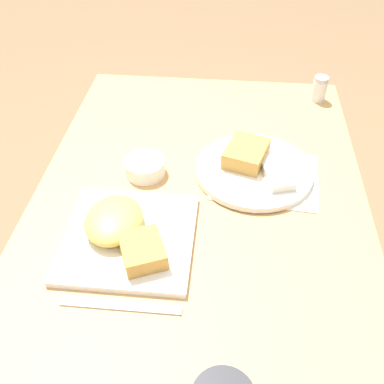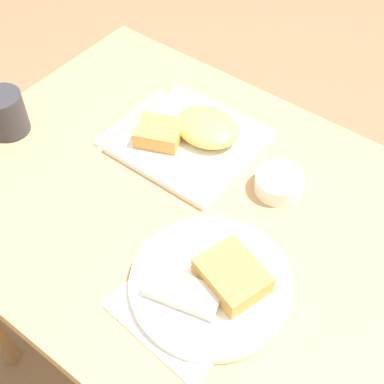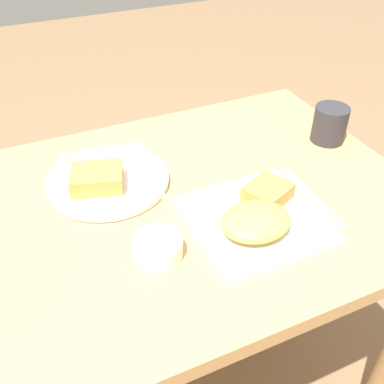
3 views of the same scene
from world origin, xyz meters
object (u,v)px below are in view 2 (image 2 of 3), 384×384
at_px(butter_knife, 130,117).
at_px(plate_oval_far, 214,282).
at_px(sauce_ramekin, 279,183).
at_px(plate_square_near, 193,135).
at_px(coffee_mug, 5,113).

bearing_deg(butter_knife, plate_oval_far, 59.37).
bearing_deg(sauce_ramekin, butter_knife, 3.16).
relative_size(plate_square_near, sauce_ramekin, 2.73).
relative_size(butter_knife, coffee_mug, 2.33).
bearing_deg(plate_oval_far, coffee_mug, -4.87).
bearing_deg(plate_square_near, plate_oval_far, 133.10).
height_order(sauce_ramekin, coffee_mug, coffee_mug).
relative_size(plate_square_near, plate_oval_far, 0.94).
xyz_separation_m(plate_oval_far, sauce_ramekin, (0.03, -0.25, 0.00)).
distance_m(plate_square_near, plate_oval_far, 0.35).
bearing_deg(plate_square_near, sauce_ramekin, 179.26).
height_order(plate_oval_far, butter_knife, plate_oval_far).
height_order(plate_oval_far, sauce_ramekin, plate_oval_far).
bearing_deg(sauce_ramekin, plate_oval_far, 96.39).
distance_m(plate_square_near, coffee_mug, 0.40).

